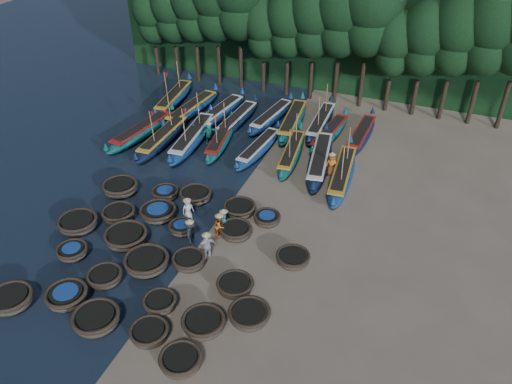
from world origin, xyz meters
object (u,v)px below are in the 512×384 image
at_px(long_boat_1, 142,131).
at_px(fisherman_4, 207,245).
at_px(coracle_2, 96,319).
at_px(coracle_4, 181,361).
at_px(coracle_18, 235,231).
at_px(coracle_13, 189,261).
at_px(coracle_14, 235,285).
at_px(fisherman_5, 209,132).
at_px(long_boat_17, 362,135).
at_px(coracle_24, 267,218).
at_px(fisherman_6, 331,164).
at_px(long_boat_5, 259,148).
at_px(coracle_9, 249,315).
at_px(fisherman_2, 220,225).
at_px(coracle_8, 203,323).
at_px(coracle_22, 196,195).
at_px(fisherman_3, 191,232).
at_px(coracle_1, 67,296).
at_px(coracle_21, 165,193).
at_px(long_boat_7, 320,160).
at_px(long_boat_9, 174,98).
at_px(long_boat_16, 329,134).
at_px(fisherman_0, 188,208).
at_px(long_boat_2, 163,137).
at_px(long_boat_8, 342,174).
at_px(coracle_16, 158,212).
at_px(long_boat_3, 193,137).
at_px(long_boat_10, 192,109).
at_px(coracle_15, 119,214).
at_px(coracle_12, 147,262).
at_px(long_boat_15, 321,122).
at_px(coracle_20, 120,187).
at_px(long_boat_4, 221,139).
at_px(fisherman_1, 224,219).
at_px(coracle_0, 11,299).
at_px(long_boat_6, 291,153).
at_px(coracle_23, 239,208).
at_px(coracle_19, 293,258).
at_px(coracle_17, 182,228).
at_px(long_boat_13, 272,116).

xyz_separation_m(long_boat_1, fisherman_4, (11.17, -10.91, 0.36)).
height_order(coracle_2, fisherman_4, fisherman_4).
distance_m(coracle_4, coracle_18, 9.35).
xyz_separation_m(coracle_13, coracle_14, (3.12, -0.78, -0.03)).
bearing_deg(fisherman_5, long_boat_17, -40.87).
distance_m(coracle_24, fisherman_6, 7.19).
bearing_deg(coracle_24, long_boat_5, 114.81).
height_order(coracle_9, fisherman_2, fisherman_2).
bearing_deg(coracle_8, coracle_24, 90.38).
bearing_deg(long_boat_17, coracle_2, -107.08).
relative_size(coracle_8, coracle_13, 1.28).
distance_m(coracle_22, long_boat_1, 10.13).
relative_size(coracle_14, fisherman_3, 1.08).
distance_m(coracle_1, fisherman_2, 9.15).
relative_size(coracle_21, long_boat_7, 0.22).
bearing_deg(long_boat_9, long_boat_16, -12.48).
distance_m(coracle_18, fisherman_0, 3.48).
height_order(long_boat_2, long_boat_8, long_boat_8).
height_order(coracle_16, coracle_18, coracle_18).
bearing_deg(coracle_9, coracle_22, 131.37).
xyz_separation_m(long_boat_3, long_boat_10, (-2.45, 4.55, -0.03)).
xyz_separation_m(coracle_2, coracle_15, (-3.82, 7.46, 0.00)).
xyz_separation_m(coracle_13, fisherman_6, (4.92, 11.99, 0.52)).
height_order(long_boat_2, fisherman_6, long_boat_2).
bearing_deg(fisherman_4, fisherman_5, -109.02).
relative_size(long_boat_1, long_boat_10, 0.98).
distance_m(coracle_12, fisherman_0, 4.82).
bearing_deg(long_boat_16, long_boat_15, 133.62).
xyz_separation_m(coracle_20, fisherman_0, (5.54, -0.80, 0.35)).
relative_size(long_boat_4, long_boat_7, 0.84).
xyz_separation_m(coracle_13, coracle_22, (-2.52, 5.70, 0.03)).
distance_m(coracle_2, coracle_24, 11.60).
bearing_deg(fisherman_1, coracle_22, -119.50).
xyz_separation_m(coracle_0, long_boat_10, (-1.72, 22.84, 0.13)).
relative_size(coracle_12, coracle_24, 1.48).
bearing_deg(long_boat_5, long_boat_10, 157.97).
relative_size(long_boat_6, long_boat_15, 0.93).
height_order(coracle_18, coracle_22, coracle_22).
bearing_deg(long_boat_4, coracle_12, -91.47).
xyz_separation_m(long_boat_4, long_boat_7, (8.01, -0.24, 0.09)).
bearing_deg(long_boat_9, coracle_13, -66.07).
xyz_separation_m(coracle_23, long_boat_17, (5.18, 12.38, 0.10)).
relative_size(long_boat_7, fisherman_3, 4.54).
xyz_separation_m(long_boat_3, fisherman_4, (6.91, -11.41, 0.32)).
bearing_deg(coracle_15, long_boat_4, 80.16).
distance_m(coracle_15, coracle_16, 2.42).
height_order(coracle_21, long_boat_7, long_boat_7).
bearing_deg(coracle_19, coracle_17, 179.19).
bearing_deg(coracle_8, coracle_9, 35.14).
bearing_deg(long_boat_13, long_boat_4, -106.30).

